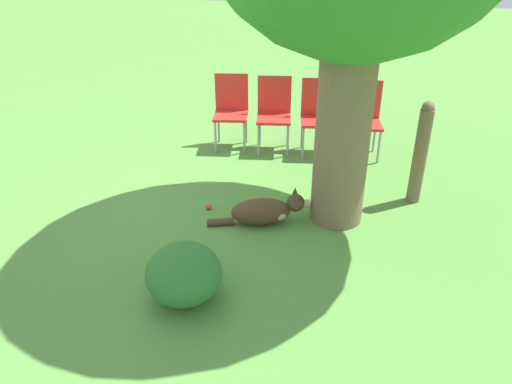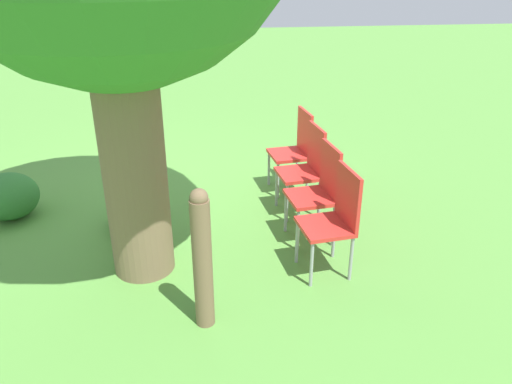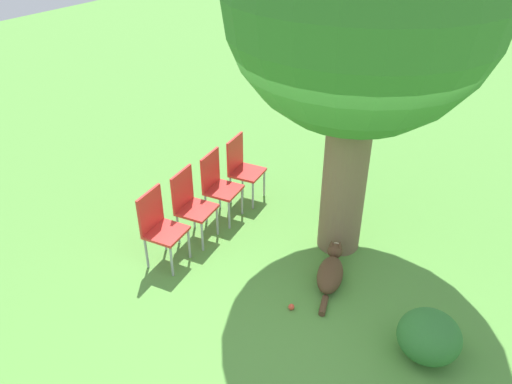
{
  "view_description": "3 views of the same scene",
  "coord_description": "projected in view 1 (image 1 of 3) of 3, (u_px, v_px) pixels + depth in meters",
  "views": [
    {
      "loc": [
        4.47,
        1.16,
        2.75
      ],
      "look_at": [
        0.22,
        0.38,
        0.37
      ],
      "focal_mm": 35.0,
      "sensor_mm": 36.0,
      "label": 1
    },
    {
      "loc": [
        -0.58,
        5.07,
        2.57
      ],
      "look_at": [
        -1.1,
        0.92,
        0.57
      ],
      "focal_mm": 35.0,
      "sensor_mm": 36.0,
      "label": 2
    },
    {
      "loc": [
        1.88,
        -3.72,
        3.98
      ],
      "look_at": [
        -1.1,
        0.84,
        0.6
      ],
      "focal_mm": 35.0,
      "sensor_mm": 36.0,
      "label": 3
    }
  ],
  "objects": [
    {
      "name": "ground_plane",
      "position": [
        225.0,
        209.0,
        5.36
      ],
      "size": [
        30.0,
        30.0,
        0.0
      ],
      "primitive_type": "plane",
      "color": "#56933D"
    },
    {
      "name": "dog",
      "position": [
        266.0,
        211.0,
        5.06
      ],
      "size": [
        0.46,
        1.03,
        0.36
      ],
      "rotation": [
        0.0,
        0.0,
        1.87
      ],
      "color": "#513823",
      "rests_on": "ground_plane"
    },
    {
      "name": "fence_post",
      "position": [
        420.0,
        153.0,
        5.26
      ],
      "size": [
        0.14,
        0.14,
        1.14
      ],
      "color": "brown",
      "rests_on": "ground_plane"
    },
    {
      "name": "red_chair_0",
      "position": [
        231.0,
        106.0,
        6.63
      ],
      "size": [
        0.47,
        0.49,
        0.96
      ],
      "rotation": [
        0.0,
        0.0,
        0.13
      ],
      "color": "red",
      "rests_on": "ground_plane"
    },
    {
      "name": "red_chair_1",
      "position": [
        274.0,
        109.0,
        6.53
      ],
      "size": [
        0.47,
        0.49,
        0.96
      ],
      "rotation": [
        0.0,
        0.0,
        0.13
      ],
      "color": "red",
      "rests_on": "ground_plane"
    },
    {
      "name": "red_chair_2",
      "position": [
        318.0,
        112.0,
        6.44
      ],
      "size": [
        0.47,
        0.49,
        0.96
      ],
      "rotation": [
        0.0,
        0.0,
        0.13
      ],
      "color": "red",
      "rests_on": "ground_plane"
    },
    {
      "name": "red_chair_3",
      "position": [
        363.0,
        115.0,
        6.35
      ],
      "size": [
        0.47,
        0.49,
        0.96
      ],
      "rotation": [
        0.0,
        0.0,
        0.13
      ],
      "color": "red",
      "rests_on": "ground_plane"
    },
    {
      "name": "tennis_ball",
      "position": [
        208.0,
        206.0,
        5.35
      ],
      "size": [
        0.07,
        0.07,
        0.07
      ],
      "color": "#E54C33",
      "rests_on": "ground_plane"
    },
    {
      "name": "low_shrub",
      "position": [
        184.0,
        274.0,
        3.99
      ],
      "size": [
        0.62,
        0.62,
        0.49
      ],
      "color": "#337533",
      "rests_on": "ground_plane"
    }
  ]
}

